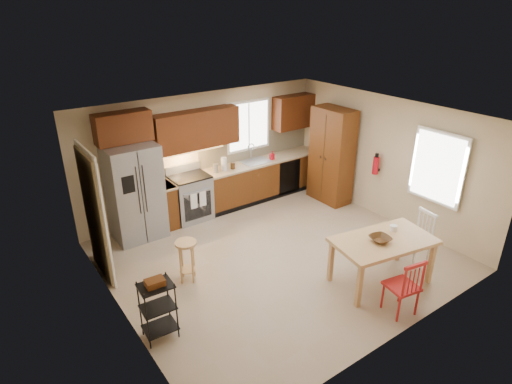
{
  "coord_description": "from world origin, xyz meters",
  "views": [
    {
      "loc": [
        -4.05,
        -5.05,
        4.16
      ],
      "look_at": [
        -0.17,
        0.4,
        1.15
      ],
      "focal_mm": 30.0,
      "sensor_mm": 36.0,
      "label": 1
    }
  ],
  "objects_px": {
    "soap_bottle": "(272,155)",
    "table_bowl": "(380,242)",
    "bar_stool": "(187,261)",
    "refrigerator": "(135,192)",
    "range_stove": "(191,198)",
    "dining_table": "(381,261)",
    "table_jar": "(393,229)",
    "chair_red": "(402,285)",
    "fire_extinguisher": "(376,165)",
    "chair_white": "(416,238)",
    "pantry": "(332,156)",
    "utility_cart": "(158,310)"
  },
  "relations": [
    {
      "from": "refrigerator",
      "to": "range_stove",
      "type": "height_order",
      "value": "refrigerator"
    },
    {
      "from": "range_stove",
      "to": "pantry",
      "type": "height_order",
      "value": "pantry"
    },
    {
      "from": "range_stove",
      "to": "fire_extinguisher",
      "type": "bearing_deg",
      "value": -32.62
    },
    {
      "from": "fire_extinguisher",
      "to": "table_bowl",
      "type": "height_order",
      "value": "fire_extinguisher"
    },
    {
      "from": "range_stove",
      "to": "table_jar",
      "type": "relative_size",
      "value": 6.86
    },
    {
      "from": "pantry",
      "to": "chair_red",
      "type": "height_order",
      "value": "pantry"
    },
    {
      "from": "table_jar",
      "to": "chair_red",
      "type": "bearing_deg",
      "value": -132.8
    },
    {
      "from": "table_jar",
      "to": "bar_stool",
      "type": "xyz_separation_m",
      "value": [
        -2.83,
        1.72,
        -0.45
      ]
    },
    {
      "from": "table_bowl",
      "to": "bar_stool",
      "type": "bearing_deg",
      "value": 142.75
    },
    {
      "from": "refrigerator",
      "to": "utility_cart",
      "type": "bearing_deg",
      "value": -106.1
    },
    {
      "from": "chair_red",
      "to": "chair_white",
      "type": "xyz_separation_m",
      "value": [
        1.3,
        0.7,
        0.0
      ]
    },
    {
      "from": "soap_bottle",
      "to": "table_jar",
      "type": "bearing_deg",
      "value": -94.09
    },
    {
      "from": "chair_red",
      "to": "pantry",
      "type": "bearing_deg",
      "value": 70.9
    },
    {
      "from": "pantry",
      "to": "dining_table",
      "type": "height_order",
      "value": "pantry"
    },
    {
      "from": "dining_table",
      "to": "chair_white",
      "type": "distance_m",
      "value": 0.95
    },
    {
      "from": "table_bowl",
      "to": "utility_cart",
      "type": "height_order",
      "value": "utility_cart"
    },
    {
      "from": "pantry",
      "to": "bar_stool",
      "type": "height_order",
      "value": "pantry"
    },
    {
      "from": "refrigerator",
      "to": "chair_red",
      "type": "bearing_deg",
      "value": -62.59
    },
    {
      "from": "table_bowl",
      "to": "bar_stool",
      "type": "relative_size",
      "value": 0.45
    },
    {
      "from": "range_stove",
      "to": "dining_table",
      "type": "xyz_separation_m",
      "value": [
        1.43,
        -3.72,
        -0.08
      ]
    },
    {
      "from": "bar_stool",
      "to": "refrigerator",
      "type": "bearing_deg",
      "value": 84.94
    },
    {
      "from": "refrigerator",
      "to": "table_bowl",
      "type": "relative_size",
      "value": 5.74
    },
    {
      "from": "soap_bottle",
      "to": "chair_red",
      "type": "distance_m",
      "value": 4.42
    },
    {
      "from": "bar_stool",
      "to": "chair_white",
      "type": "bearing_deg",
      "value": -35.19
    },
    {
      "from": "fire_extinguisher",
      "to": "bar_stool",
      "type": "height_order",
      "value": "fire_extinguisher"
    },
    {
      "from": "range_stove",
      "to": "soap_bottle",
      "type": "relative_size",
      "value": 4.82
    },
    {
      "from": "soap_bottle",
      "to": "chair_white",
      "type": "xyz_separation_m",
      "value": [
        0.35,
        -3.58,
        -0.54
      ]
    },
    {
      "from": "dining_table",
      "to": "chair_red",
      "type": "xyz_separation_m",
      "value": [
        -0.35,
        -0.65,
        0.08
      ]
    },
    {
      "from": "soap_bottle",
      "to": "pantry",
      "type": "relative_size",
      "value": 0.09
    },
    {
      "from": "fire_extinguisher",
      "to": "table_jar",
      "type": "height_order",
      "value": "fire_extinguisher"
    },
    {
      "from": "soap_bottle",
      "to": "bar_stool",
      "type": "bearing_deg",
      "value": -149.55
    },
    {
      "from": "soap_bottle",
      "to": "table_bowl",
      "type": "xyz_separation_m",
      "value": [
        -0.69,
        -3.63,
        -0.22
      ]
    },
    {
      "from": "range_stove",
      "to": "bar_stool",
      "type": "distance_m",
      "value": 2.18
    },
    {
      "from": "soap_bottle",
      "to": "bar_stool",
      "type": "relative_size",
      "value": 0.27
    },
    {
      "from": "chair_red",
      "to": "utility_cart",
      "type": "xyz_separation_m",
      "value": [
        -3.03,
        1.54,
        -0.02
      ]
    },
    {
      "from": "range_stove",
      "to": "table_bowl",
      "type": "height_order",
      "value": "range_stove"
    },
    {
      "from": "table_bowl",
      "to": "table_jar",
      "type": "xyz_separation_m",
      "value": [
        0.44,
        0.1,
        0.03
      ]
    },
    {
      "from": "table_bowl",
      "to": "range_stove",
      "type": "bearing_deg",
      "value": 109.77
    },
    {
      "from": "chair_red",
      "to": "bar_stool",
      "type": "distance_m",
      "value": 3.27
    },
    {
      "from": "fire_extinguisher",
      "to": "table_jar",
      "type": "xyz_separation_m",
      "value": [
        -1.4,
        -1.59,
        -0.3
      ]
    },
    {
      "from": "chair_white",
      "to": "bar_stool",
      "type": "relative_size",
      "value": 1.3
    },
    {
      "from": "refrigerator",
      "to": "fire_extinguisher",
      "type": "distance_m",
      "value": 4.76
    },
    {
      "from": "soap_bottle",
      "to": "fire_extinguisher",
      "type": "xyz_separation_m",
      "value": [
        1.15,
        -1.95,
        0.1
      ]
    },
    {
      "from": "dining_table",
      "to": "chair_white",
      "type": "xyz_separation_m",
      "value": [
        0.95,
        0.05,
        0.08
      ]
    },
    {
      "from": "range_stove",
      "to": "table_jar",
      "type": "bearing_deg",
      "value": -63.86
    },
    {
      "from": "soap_bottle",
      "to": "chair_white",
      "type": "distance_m",
      "value": 3.64
    },
    {
      "from": "soap_bottle",
      "to": "utility_cart",
      "type": "xyz_separation_m",
      "value": [
        -3.98,
        -2.75,
        -0.56
      ]
    },
    {
      "from": "refrigerator",
      "to": "dining_table",
      "type": "bearing_deg",
      "value": -54.77
    },
    {
      "from": "chair_red",
      "to": "chair_white",
      "type": "relative_size",
      "value": 1.0
    },
    {
      "from": "range_stove",
      "to": "dining_table",
      "type": "distance_m",
      "value": 3.99
    }
  ]
}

